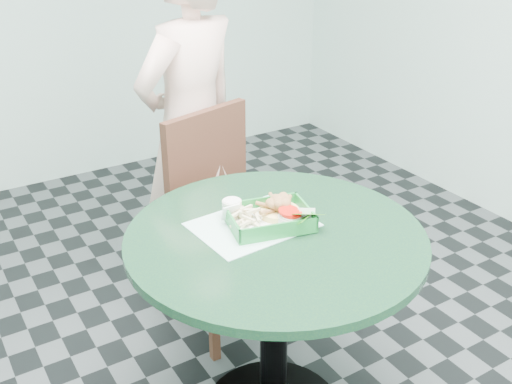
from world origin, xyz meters
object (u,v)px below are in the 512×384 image
cafe_table (275,283)px  sauce_ramekin (229,214)px  crab_sandwich (276,210)px  diner_person (191,118)px  food_basket (269,226)px  dining_chair (220,206)px

cafe_table → sauce_ramekin: sauce_ramekin is taller
crab_sandwich → diner_person: bearing=83.0°
food_basket → crab_sandwich: crab_sandwich is taller
sauce_ramekin → diner_person: bearing=72.5°
diner_person → sauce_ramekin: 0.82m
dining_chair → crab_sandwich: (-0.09, -0.57, 0.27)m
diner_person → dining_chair: bearing=69.2°
sauce_ramekin → food_basket: bearing=-39.5°
dining_chair → food_basket: size_ratio=3.57×
cafe_table → crab_sandwich: crab_sandwich is taller
dining_chair → diner_person: size_ratio=0.55×
dining_chair → diner_person: bearing=72.9°
food_basket → crab_sandwich: size_ratio=1.95×
cafe_table → food_basket: size_ratio=3.66×
crab_sandwich → sauce_ramekin: 0.15m
cafe_table → crab_sandwich: bearing=56.9°
crab_sandwich → sauce_ramekin: crab_sandwich is taller
dining_chair → cafe_table: bearing=-118.5°
cafe_table → dining_chair: size_ratio=1.03×
sauce_ramekin → crab_sandwich: bearing=-19.5°
diner_person → cafe_table: bearing=61.1°
food_basket → sauce_ramekin: sauce_ramekin is taller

